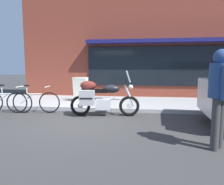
{
  "coord_description": "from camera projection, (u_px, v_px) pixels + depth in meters",
  "views": [
    {
      "loc": [
        1.66,
        -5.4,
        1.44
      ],
      "look_at": [
        0.84,
        0.87,
        0.7
      ],
      "focal_mm": 32.82,
      "sensor_mm": 36.0,
      "label": 1
    }
  ],
  "objects": [
    {
      "name": "sandwich_board_sign",
      "position": [
        81.0,
        89.0,
        8.26
      ],
      "size": [
        0.55,
        0.42,
        0.97
      ],
      "color": "silver",
      "rests_on": "sidewalk_curb"
    },
    {
      "name": "ground_plane",
      "position": [
        78.0,
        121.0,
        5.7
      ],
      "size": [
        80.0,
        80.0,
        0.0
      ],
      "primitive_type": "plane",
      "color": "#363636"
    },
    {
      "name": "pedestrian_walking",
      "position": [
        220.0,
        87.0,
        3.56
      ],
      "size": [
        0.41,
        0.56,
        1.78
      ],
      "color": "#363636",
      "rests_on": "ground_plane"
    },
    {
      "name": "touring_motorcycle",
      "position": [
        100.0,
        97.0,
        6.18
      ],
      "size": [
        2.12,
        0.78,
        1.39
      ],
      "color": "black",
      "rests_on": "ground_plane"
    },
    {
      "name": "parked_bicycle",
      "position": [
        33.0,
        102.0,
        6.65
      ],
      "size": [
        1.73,
        0.48,
        0.93
      ],
      "color": "black",
      "rests_on": "ground_plane"
    },
    {
      "name": "second_bicycle_by_cafe",
      "position": [
        8.0,
        101.0,
        6.72
      ],
      "size": [
        1.72,
        0.48,
        0.93
      ],
      "color": "black",
      "rests_on": "ground_plane"
    }
  ]
}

